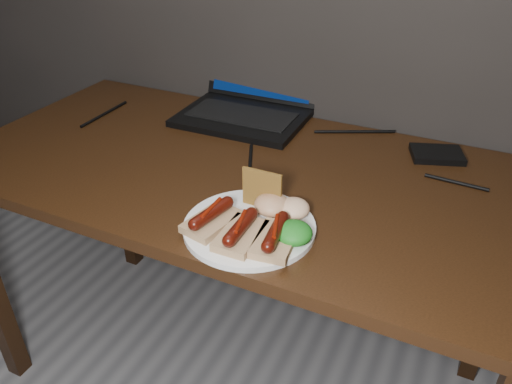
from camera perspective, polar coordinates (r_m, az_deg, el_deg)
The scene contains 12 objects.
desk at distance 1.25m, azimuth -2.02°, elevation -0.51°, with size 1.40×0.70×0.75m.
laptop at distance 1.47m, azimuth -0.64°, elevation 10.92°, with size 0.36×0.34×0.25m.
hard_drive at distance 1.32m, azimuth 19.97°, elevation 4.07°, with size 0.12×0.09×0.02m, color black.
desk_cables at distance 1.31m, azimuth 1.85°, elevation 5.80°, with size 1.06×0.41×0.01m.
plate at distance 0.98m, azimuth -0.75°, elevation -4.01°, with size 0.26×0.26×0.01m, color white.
bread_sausage_left at distance 0.97m, azimuth -5.08°, elevation -2.96°, with size 0.09×0.13×0.04m.
bread_sausage_center at distance 0.93m, azimuth -1.77°, elevation -4.55°, with size 0.07×0.12×0.04m.
bread_sausage_right at distance 0.92m, azimuth 2.23°, elevation -5.11°, with size 0.08×0.12×0.04m.
crispbread at distance 1.01m, azimuth 0.69°, elevation 0.31°, with size 0.09×0.01×0.09m, color olive.
salad_greens at distance 0.93m, azimuth 4.35°, elevation -4.67°, with size 0.07×0.07×0.04m, color #125511.
salsa_mound at distance 1.00m, azimuth 1.83°, elevation -1.44°, with size 0.07×0.07×0.04m, color maroon.
coleslaw_mound at distance 1.00m, azimuth 4.33°, elevation -1.85°, with size 0.06×0.06×0.04m, color beige.
Camera 1 is at (0.49, 0.45, 1.33)m, focal length 35.00 mm.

